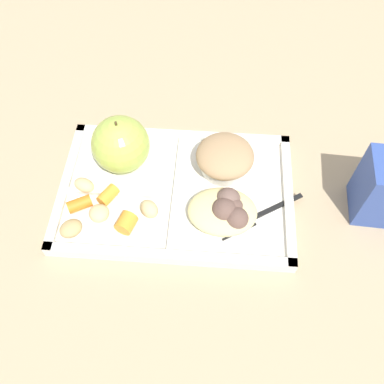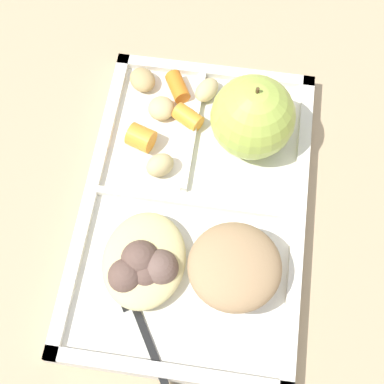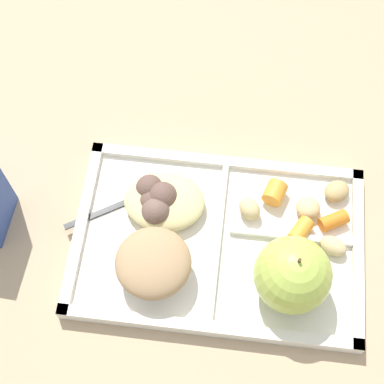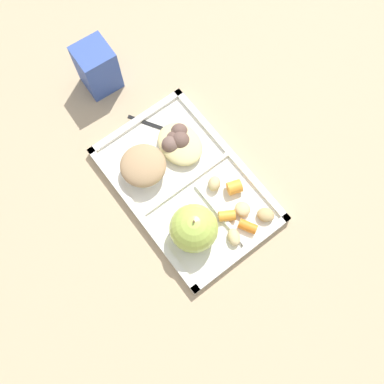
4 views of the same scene
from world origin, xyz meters
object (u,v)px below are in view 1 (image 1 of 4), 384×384
object	(u,v)px
bran_muffin	(225,158)
plastic_fork	(253,218)
green_apple	(121,145)
lunch_tray	(176,193)

from	to	relation	value
bran_muffin	plastic_fork	world-z (taller)	bran_muffin
bran_muffin	green_apple	bearing A→B (deg)	180.00
green_apple	plastic_fork	xyz separation A→B (m)	(0.21, -0.09, -0.04)
green_apple	plastic_fork	size ratio (longest dim) A/B	0.72
green_apple	plastic_fork	world-z (taller)	green_apple
plastic_fork	bran_muffin	bearing A→B (deg)	117.86
lunch_tray	plastic_fork	bearing A→B (deg)	-18.28
green_apple	bran_muffin	bearing A→B (deg)	-0.00
lunch_tray	plastic_fork	xyz separation A→B (m)	(0.12, -0.04, 0.01)
bran_muffin	plastic_fork	size ratio (longest dim) A/B	0.68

